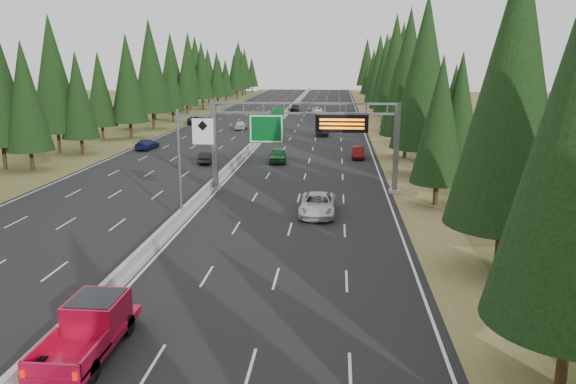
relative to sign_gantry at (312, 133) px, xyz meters
name	(u,v)px	position (x,y,z in m)	size (l,w,h in m)	color
road	(270,130)	(-8.92, 45.12, -5.23)	(32.00, 260.00, 0.08)	black
shoulder_right	(377,131)	(8.88, 45.12, -5.24)	(3.60, 260.00, 0.06)	olive
shoulder_left	(167,129)	(-26.72, 45.12, -5.24)	(3.60, 260.00, 0.06)	brown
median_barrier	(270,127)	(-8.92, 45.12, -4.85)	(0.70, 260.00, 0.85)	gray
sign_gantry	(312,133)	(0.00, 0.00, 0.00)	(16.75, 0.98, 7.80)	slate
hov_sign_pole	(187,157)	(-8.33, -9.92, -0.54)	(2.80, 0.50, 8.00)	slate
tree_row_right	(415,75)	(12.98, 33.95, 4.01)	(12.07, 243.83, 18.87)	black
tree_row_left	(114,76)	(-31.15, 34.50, 3.81)	(11.90, 245.59, 18.37)	black
silver_minivan	(318,204)	(0.84, -7.51, -4.40)	(2.61, 5.67, 1.57)	silver
red_pickup	(93,323)	(-7.42, -28.39, -4.09)	(2.18, 6.12, 1.99)	black
car_ahead_green	(278,155)	(-4.47, 14.39, -4.40)	(1.86, 4.61, 1.57)	#155D26
car_ahead_dkred	(358,153)	(4.75, 17.72, -4.52)	(1.42, 4.09, 1.35)	#510B0C
car_ahead_dkgrey	(323,131)	(0.00, 37.94, -4.50)	(1.92, 4.71, 1.37)	black
car_ahead_white	(317,110)	(-2.20, 75.40, -4.52)	(2.21, 4.80, 1.33)	silver
car_ahead_far	(295,108)	(-7.42, 79.82, -4.38)	(1.90, 4.72, 1.61)	black
car_onc_near	(207,157)	(-12.32, 13.11, -4.54)	(1.37, 3.92, 1.29)	black
car_onc_blue	(147,144)	(-22.37, 22.19, -4.53)	(1.86, 4.57, 1.33)	#161C4D
car_onc_white	(241,125)	(-13.80, 44.32, -4.45)	(1.75, 4.34, 1.48)	#BEBEBE
car_onc_far	(196,119)	(-23.42, 52.44, -4.39)	(2.64, 5.73, 1.59)	black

